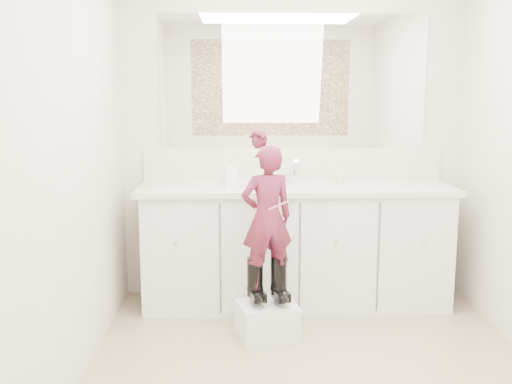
{
  "coord_description": "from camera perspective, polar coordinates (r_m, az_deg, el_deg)",
  "views": [
    {
      "loc": [
        -0.43,
        -2.86,
        1.52
      ],
      "look_at": [
        -0.31,
        0.75,
        0.92
      ],
      "focal_mm": 40.0,
      "sensor_mm": 36.0,
      "label": 1
    }
  ],
  "objects": [
    {
      "name": "floor",
      "position": [
        3.27,
        6.21,
        -18.42
      ],
      "size": [
        3.0,
        3.0,
        0.0
      ],
      "primitive_type": "plane",
      "color": "#89785A",
      "rests_on": "ground"
    },
    {
      "name": "wall_back",
      "position": [
        4.39,
        3.72,
        5.15
      ],
      "size": [
        2.6,
        0.0,
        2.6
      ],
      "primitive_type": "plane",
      "rotation": [
        1.57,
        0.0,
        0.0
      ],
      "color": "beige",
      "rests_on": "floor"
    },
    {
      "name": "wall_front",
      "position": [
        1.46,
        15.35,
        -3.55
      ],
      "size": [
        2.6,
        0.0,
        2.6
      ],
      "primitive_type": "plane",
      "rotation": [
        -1.57,
        0.0,
        0.0
      ],
      "color": "beige",
      "rests_on": "floor"
    },
    {
      "name": "wall_left",
      "position": [
        3.01,
        -18.73,
        2.76
      ],
      "size": [
        0.0,
        3.0,
        3.0
      ],
      "primitive_type": "plane",
      "rotation": [
        1.57,
        0.0,
        1.57
      ],
      "color": "beige",
      "rests_on": "floor"
    },
    {
      "name": "vanity_cabinet",
      "position": [
        4.25,
        3.98,
        -5.6
      ],
      "size": [
        2.2,
        0.55,
        0.85
      ],
      "primitive_type": "cube",
      "color": "silver",
      "rests_on": "floor"
    },
    {
      "name": "countertop",
      "position": [
        4.14,
        4.07,
        0.3
      ],
      "size": [
        2.28,
        0.58,
        0.04
      ],
      "primitive_type": "cube",
      "color": "beige",
      "rests_on": "vanity_cabinet"
    },
    {
      "name": "backsplash",
      "position": [
        4.4,
        3.72,
        2.73
      ],
      "size": [
        2.28,
        0.03,
        0.25
      ],
      "primitive_type": "cube",
      "color": "beige",
      "rests_on": "countertop"
    },
    {
      "name": "mirror",
      "position": [
        4.37,
        3.8,
        10.9
      ],
      "size": [
        2.0,
        0.02,
        1.0
      ],
      "primitive_type": "cube",
      "color": "white",
      "rests_on": "wall_back"
    },
    {
      "name": "dot_panel",
      "position": [
        1.44,
        16.02,
        14.24
      ],
      "size": [
        2.0,
        0.01,
        1.2
      ],
      "primitive_type": "cube",
      "color": "#472819",
      "rests_on": "wall_front"
    },
    {
      "name": "faucet",
      "position": [
        4.3,
        3.85,
        1.57
      ],
      "size": [
        0.08,
        0.08,
        0.1
      ],
      "primitive_type": "cylinder",
      "color": "silver",
      "rests_on": "countertop"
    },
    {
      "name": "cup",
      "position": [
        4.27,
        8.36,
        1.31
      ],
      "size": [
        0.11,
        0.11,
        0.08
      ],
      "primitive_type": "imported",
      "rotation": [
        0.0,
        0.0,
        0.39
      ],
      "color": "beige",
      "rests_on": "countertop"
    },
    {
      "name": "soap_bottle",
      "position": [
        4.05,
        -2.59,
        1.9
      ],
      "size": [
        0.12,
        0.12,
        0.21
      ],
      "primitive_type": "imported",
      "rotation": [
        0.0,
        0.0,
        0.27
      ],
      "color": "white",
      "rests_on": "countertop"
    },
    {
      "name": "step_stool",
      "position": [
        3.74,
        1.09,
        -12.72
      ],
      "size": [
        0.42,
        0.38,
        0.23
      ],
      "primitive_type": "cube",
      "rotation": [
        0.0,
        0.0,
        0.25
      ],
      "color": "silver",
      "rests_on": "floor"
    },
    {
      "name": "boot_left",
      "position": [
        3.67,
        -0.1,
        -8.83
      ],
      "size": [
        0.15,
        0.22,
        0.3
      ],
      "primitive_type": null,
      "rotation": [
        0.0,
        0.0,
        0.25
      ],
      "color": "black",
      "rests_on": "step_stool"
    },
    {
      "name": "boot_right",
      "position": [
        3.68,
        2.27,
        -8.8
      ],
      "size": [
        0.15,
        0.22,
        0.3
      ],
      "primitive_type": null,
      "rotation": [
        0.0,
        0.0,
        0.25
      ],
      "color": "black",
      "rests_on": "step_stool"
    },
    {
      "name": "toddler",
      "position": [
        3.57,
        1.11,
        -2.59
      ],
      "size": [
        0.38,
        0.29,
        0.91
      ],
      "primitive_type": "imported",
      "rotation": [
        0.0,
        0.0,
        3.4
      ],
      "color": "#982E56",
      "rests_on": "step_stool"
    },
    {
      "name": "toothbrush",
      "position": [
        3.47,
        2.34,
        -1.32
      ],
      "size": [
        0.13,
        0.05,
        0.06
      ],
      "primitive_type": "cylinder",
      "rotation": [
        0.0,
        1.22,
        0.25
      ],
      "color": "#CA4E8C",
      "rests_on": "toddler"
    }
  ]
}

